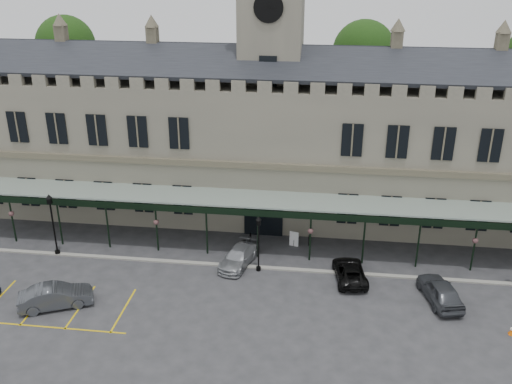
# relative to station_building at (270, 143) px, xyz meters

# --- Properties ---
(ground) EXTENTS (140.00, 140.00, 0.00)m
(ground) POSITION_rel_station_building_xyz_m (0.00, -15.91, -6.47)
(ground) COLOR #2E2E31
(station_building) EXTENTS (60.00, 10.36, 17.30)m
(station_building) POSITION_rel_station_building_xyz_m (0.00, 0.00, 0.00)
(station_building) COLOR #686557
(station_building) RESTS_ON ground
(clock_tower) EXTENTS (5.60, 5.60, 24.80)m
(clock_tower) POSITION_rel_station_building_xyz_m (0.00, 0.09, 6.64)
(clock_tower) COLOR #686557
(clock_tower) RESTS_ON ground
(canopy) EXTENTS (50.00, 4.10, 4.30)m
(canopy) POSITION_rel_station_building_xyz_m (0.00, -8.45, -4.06)
(canopy) COLOR #8C9E93
(canopy) RESTS_ON ground
(kerb) EXTENTS (60.00, 0.40, 0.12)m
(kerb) POSITION_rel_station_building_xyz_m (0.00, -10.41, -6.41)
(kerb) COLOR gray
(kerb) RESTS_ON ground
(parking_markings) EXTENTS (16.00, 6.00, 0.01)m
(parking_markings) POSITION_rel_station_building_xyz_m (-14.00, -17.41, -6.47)
(parking_markings) COLOR gold
(parking_markings) RESTS_ON ground
(tree_behind_left) EXTENTS (6.00, 6.00, 16.00)m
(tree_behind_left) POSITION_rel_station_building_xyz_m (-22.00, 9.09, 6.35)
(tree_behind_left) COLOR #332314
(tree_behind_left) RESTS_ON ground
(tree_behind_mid) EXTENTS (6.00, 6.00, 16.00)m
(tree_behind_mid) POSITION_rel_station_building_xyz_m (8.00, 9.09, 6.35)
(tree_behind_mid) COLOR #332314
(tree_behind_mid) RESTS_ON ground
(lamp_post_left) EXTENTS (0.49, 0.49, 5.16)m
(lamp_post_left) POSITION_rel_station_building_xyz_m (-15.65, -10.37, -3.41)
(lamp_post_left) COLOR black
(lamp_post_left) RESTS_ON ground
(lamp_post_mid) EXTENTS (0.42, 0.42, 4.47)m
(lamp_post_mid) POSITION_rel_station_building_xyz_m (0.29, -10.74, -3.82)
(lamp_post_mid) COLOR black
(lamp_post_mid) RESTS_ON ground
(traffic_cone) EXTENTS (0.39, 0.39, 0.62)m
(traffic_cone) POSITION_rel_station_building_xyz_m (16.89, -16.34, -6.16)
(traffic_cone) COLOR #F46307
(traffic_cone) RESTS_ON ground
(sign_board) EXTENTS (0.73, 0.24, 1.28)m
(sign_board) POSITION_rel_station_building_xyz_m (2.66, -6.64, -5.84)
(sign_board) COLOR black
(sign_board) RESTS_ON ground
(bollard_left) EXTENTS (0.17, 0.17, 0.97)m
(bollard_left) POSITION_rel_station_building_xyz_m (-0.86, -6.74, -5.98)
(bollard_left) COLOR black
(bollard_left) RESTS_ON ground
(bollard_right) EXTENTS (0.17, 0.17, 0.94)m
(bollard_right) POSITION_rel_station_building_xyz_m (3.90, -6.38, -6.00)
(bollard_right) COLOR black
(bollard_right) RESTS_ON ground
(car_left_b) EXTENTS (5.06, 3.50, 1.58)m
(car_left_b) POSITION_rel_station_building_xyz_m (-12.57, -17.06, -5.68)
(car_left_b) COLOR #3C3F44
(car_left_b) RESTS_ON ground
(car_taxi) EXTENTS (2.99, 4.90, 1.33)m
(car_taxi) POSITION_rel_station_building_xyz_m (-1.31, -10.09, -5.80)
(car_taxi) COLOR gray
(car_taxi) RESTS_ON ground
(car_van) EXTENTS (2.72, 4.78, 1.26)m
(car_van) POSITION_rel_station_building_xyz_m (7.00, -11.11, -5.84)
(car_van) COLOR black
(car_van) RESTS_ON ground
(car_right_a) EXTENTS (2.92, 5.00, 1.60)m
(car_right_a) POSITION_rel_station_building_xyz_m (13.00, -13.16, -5.67)
(car_right_a) COLOR #3C3F44
(car_right_a) RESTS_ON ground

